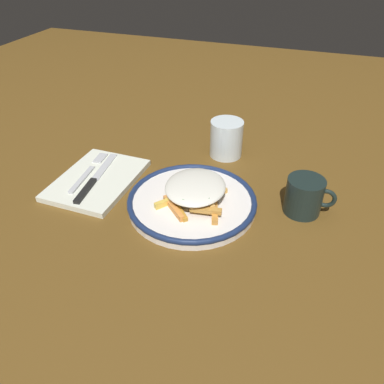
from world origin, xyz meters
TOP-DOWN VIEW (x-y plane):
  - ground_plane at (0.00, 0.00)m, footprint 2.60×2.60m
  - plate at (0.00, 0.00)m, footprint 0.28×0.28m
  - fries_heap at (0.01, 0.00)m, footprint 0.14×0.17m
  - napkin at (-0.24, 0.01)m, footprint 0.17×0.23m
  - fork at (-0.27, 0.03)m, footprint 0.03×0.18m
  - knife at (-0.24, -0.00)m, footprint 0.04×0.21m
  - water_glass at (0.01, 0.24)m, footprint 0.08×0.08m
  - coffee_mug at (0.22, 0.06)m, footprint 0.10×0.08m

SIDE VIEW (x-z plane):
  - ground_plane at x=0.00m, z-range 0.00..0.00m
  - napkin at x=-0.24m, z-range 0.00..0.01m
  - plate at x=0.00m, z-range 0.00..0.02m
  - fork at x=-0.27m, z-range 0.01..0.02m
  - knife at x=-0.24m, z-range 0.01..0.02m
  - coffee_mug at x=0.22m, z-range 0.00..0.08m
  - fries_heap at x=0.01m, z-range 0.02..0.06m
  - water_glass at x=0.01m, z-range 0.00..0.09m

